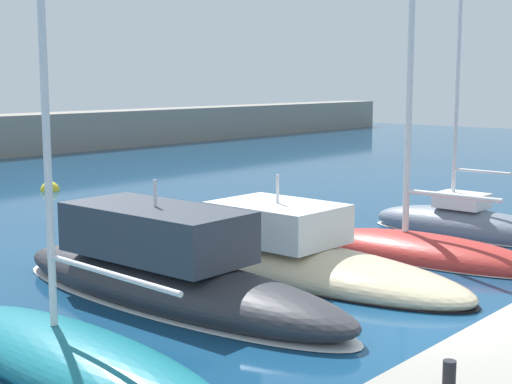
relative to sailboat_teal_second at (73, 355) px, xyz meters
name	(u,v)px	position (x,y,z in m)	size (l,w,h in m)	color
ground_plane	(440,334)	(5.89, -3.74, -0.31)	(120.00, 120.00, 0.00)	navy
sailboat_teal_second	(73,355)	(0.00, 0.00, 0.00)	(2.41, 7.70, 16.29)	#19707F
motorboat_charcoal_third	(166,272)	(3.95, 2.03, 0.31)	(2.69, 10.08, 2.97)	#2D2D33
motorboat_sand_fourth	(294,259)	(7.72, 1.34, 0.03)	(3.13, 9.87, 2.91)	beige
sailboat_red_fifth	(425,247)	(11.30, -0.43, 0.00)	(2.35, 6.88, 14.74)	#B72D28
sailboat_slate_sixth	(465,224)	(14.98, 0.17, 0.04)	(2.06, 6.51, 13.40)	slate
mooring_buoy_yellow	(50,191)	(11.82, 18.32, -0.31)	(0.85, 0.85, 0.85)	yellow
dock_bollard	(449,375)	(2.77, -5.50, 0.26)	(0.20, 0.20, 0.44)	black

